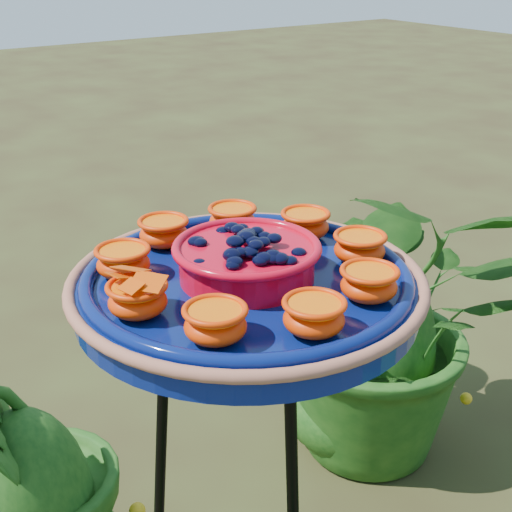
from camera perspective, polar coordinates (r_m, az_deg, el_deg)
name	(u,v)px	position (r m, az deg, el deg)	size (l,w,h in m)	color
tripod_stand	(248,508)	(1.27, -0.63, -19.50)	(0.46, 0.46, 0.97)	black
feeder_dish	(247,279)	(1.02, -0.73, -1.88)	(0.65, 0.65, 0.12)	#071558
shrub_back_left	(390,314)	(2.12, 10.69, -4.59)	(0.83, 0.72, 0.93)	#154512
shrub_front_left	(25,470)	(1.70, -17.97, -15.97)	(0.45, 0.36, 0.81)	#154512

